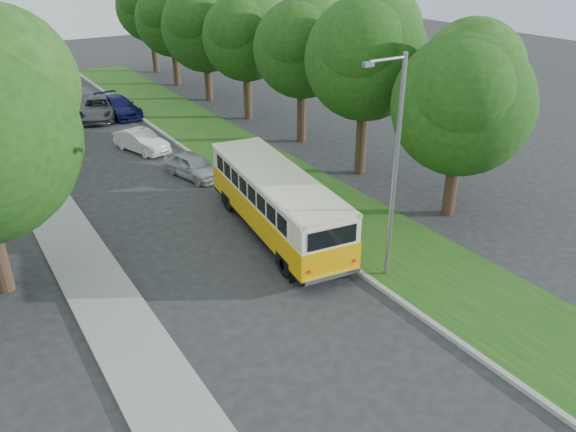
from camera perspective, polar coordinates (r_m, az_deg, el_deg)
ground at (r=20.48m, az=-3.95°, el=-6.45°), size 120.00×120.00×0.00m
curb at (r=25.82m, az=-2.35°, el=1.07°), size 0.20×70.00×0.15m
grass_verge at (r=26.97m, az=1.97°, el=2.19°), size 4.50×70.00×0.13m
sidewalk at (r=23.27m, az=-20.52°, el=-3.76°), size 2.20×70.00×0.12m
treeline at (r=35.46m, az=-14.39°, el=17.15°), size 24.27×41.91×9.46m
lamppost_near at (r=18.92m, az=10.67°, el=5.12°), size 1.71×0.16×8.00m
lamppost_far at (r=32.19m, az=-26.25°, el=11.16°), size 1.71×0.16×7.50m
warning_sign at (r=29.00m, az=-23.76°, el=5.19°), size 0.56×0.10×2.50m
vintage_bus at (r=22.84m, az=-1.16°, el=1.23°), size 3.60×9.60×2.78m
car_silver at (r=29.38m, az=-9.61°, el=5.09°), size 2.33×3.95×1.26m
car_white at (r=33.76m, az=-14.67°, el=7.38°), size 2.40×4.00×1.25m
car_blue at (r=41.43m, az=-16.84°, el=10.61°), size 2.44×4.83×1.34m
car_grey at (r=41.28m, az=-18.72°, el=10.36°), size 4.07×5.64×1.43m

